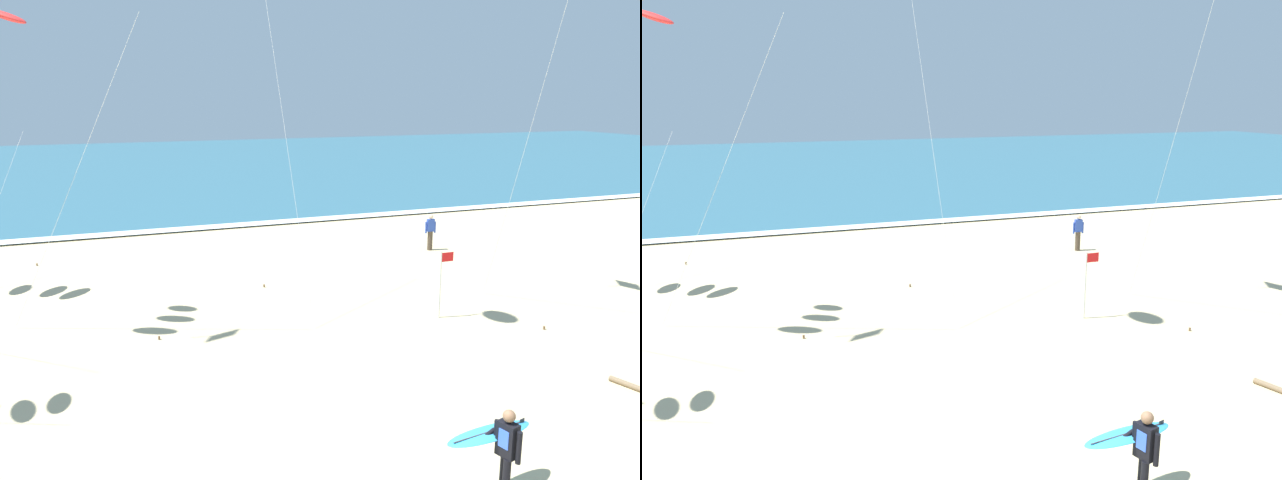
% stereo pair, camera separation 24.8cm
% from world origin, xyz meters
% --- Properties ---
extents(ocean_water, '(160.00, 60.00, 0.08)m').
position_xyz_m(ocean_water, '(0.00, 53.72, 0.04)').
color(ocean_water, '#2D6075').
rests_on(ocean_water, ground).
extents(shoreline_foam, '(160.00, 1.06, 0.01)m').
position_xyz_m(shoreline_foam, '(0.00, 24.02, 0.09)').
color(shoreline_foam, white).
rests_on(shoreline_foam, ocean_water).
extents(surfer_trailing, '(2.08, 1.10, 1.71)m').
position_xyz_m(surfer_trailing, '(1.22, 0.46, 1.04)').
color(surfer_trailing, black).
rests_on(surfer_trailing, ground).
extents(bystander_blue_top, '(0.50, 0.22, 1.59)m').
position_xyz_m(bystander_blue_top, '(9.17, 16.10, 0.81)').
color(bystander_blue_top, '#4C3D2D').
rests_on(bystander_blue_top, ground).
extents(lifeguard_flag, '(0.45, 0.05, 2.10)m').
position_xyz_m(lifeguard_flag, '(5.07, 8.52, 1.27)').
color(lifeguard_flag, silver).
rests_on(lifeguard_flag, ground).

